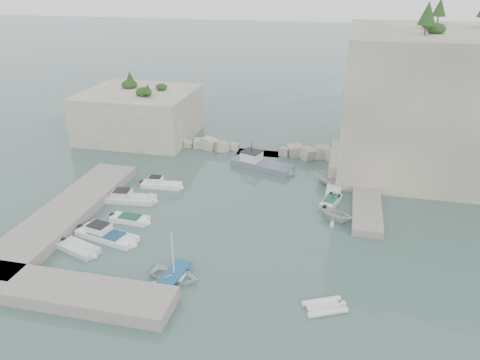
% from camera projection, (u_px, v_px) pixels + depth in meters
% --- Properties ---
extents(ground, '(400.00, 400.00, 0.00)m').
position_uv_depth(ground, '(226.00, 232.00, 45.94)').
color(ground, '#41625A').
rests_on(ground, ground).
extents(cliff_east, '(26.00, 22.00, 17.00)m').
position_uv_depth(cliff_east, '(451.00, 102.00, 58.12)').
color(cliff_east, beige).
rests_on(cliff_east, ground).
extents(cliff_terrace, '(8.00, 10.00, 2.50)m').
position_uv_depth(cliff_terrace, '(362.00, 164.00, 58.73)').
color(cliff_terrace, beige).
rests_on(cliff_terrace, ground).
extents(outcrop_west, '(16.00, 14.00, 7.00)m').
position_uv_depth(outcrop_west, '(140.00, 114.00, 70.77)').
color(outcrop_west, beige).
rests_on(outcrop_west, ground).
extents(quay_west, '(5.00, 24.00, 1.10)m').
position_uv_depth(quay_west, '(65.00, 214.00, 48.31)').
color(quay_west, '#9E9689').
rests_on(quay_west, ground).
extents(quay_south, '(18.00, 4.00, 1.10)m').
position_uv_depth(quay_south, '(63.00, 291.00, 36.68)').
color(quay_south, '#9E9689').
rests_on(quay_south, ground).
extents(ledge_east, '(3.00, 16.00, 0.80)m').
position_uv_depth(ledge_east, '(366.00, 198.00, 51.89)').
color(ledge_east, '#9E9689').
rests_on(ledge_east, ground).
extents(breakwater, '(28.00, 3.00, 1.40)m').
position_uv_depth(breakwater, '(259.00, 148.00, 65.38)').
color(breakwater, beige).
rests_on(breakwater, ground).
extents(motorboat_a, '(5.31, 1.90, 1.40)m').
position_uv_depth(motorboat_a, '(162.00, 187.00, 55.42)').
color(motorboat_a, white).
rests_on(motorboat_a, ground).
extents(motorboat_b, '(6.40, 2.68, 1.40)m').
position_uv_depth(motorboat_b, '(130.00, 201.00, 52.11)').
color(motorboat_b, silver).
rests_on(motorboat_b, ground).
extents(motorboat_c, '(4.33, 1.75, 0.70)m').
position_uv_depth(motorboat_c, '(130.00, 221.00, 47.92)').
color(motorboat_c, white).
rests_on(motorboat_c, ground).
extents(motorboat_d, '(7.18, 3.54, 1.40)m').
position_uv_depth(motorboat_d, '(107.00, 238.00, 44.92)').
color(motorboat_d, white).
rests_on(motorboat_d, ground).
extents(motorboat_e, '(4.72, 3.12, 0.70)m').
position_uv_depth(motorboat_e, '(79.00, 251.00, 42.93)').
color(motorboat_e, silver).
rests_on(motorboat_e, ground).
extents(rowboat, '(4.80, 3.71, 0.91)m').
position_uv_depth(rowboat, '(174.00, 278.00, 39.15)').
color(rowboat, white).
rests_on(rowboat, ground).
extents(inflatable_dinghy, '(3.82, 2.99, 0.44)m').
position_uv_depth(inflatable_dinghy, '(324.00, 309.00, 35.66)').
color(inflatable_dinghy, silver).
rests_on(inflatable_dinghy, ground).
extents(tender_east_a, '(4.57, 4.29, 1.93)m').
position_uv_depth(tender_east_a, '(336.00, 221.00, 48.07)').
color(tender_east_a, silver).
rests_on(tender_east_a, ground).
extents(tender_east_b, '(2.50, 4.24, 0.70)m').
position_uv_depth(tender_east_b, '(331.00, 204.00, 51.54)').
color(tender_east_b, silver).
rests_on(tender_east_b, ground).
extents(tender_east_c, '(1.65, 5.10, 0.70)m').
position_uv_depth(tender_east_c, '(333.00, 193.00, 53.89)').
color(tender_east_c, silver).
rests_on(tender_east_c, ground).
extents(tender_east_d, '(4.76, 3.09, 1.72)m').
position_uv_depth(tender_east_d, '(334.00, 186.00, 55.69)').
color(tender_east_d, silver).
rests_on(tender_east_d, ground).
extents(work_boat, '(9.26, 5.36, 2.20)m').
position_uv_depth(work_boat, '(262.00, 168.00, 60.58)').
color(work_boat, slate).
rests_on(work_boat, ground).
extents(rowboat_mast, '(0.10, 0.10, 4.20)m').
position_uv_depth(rowboat_mast, '(173.00, 252.00, 38.10)').
color(rowboat_mast, white).
rests_on(rowboat_mast, rowboat).
extents(vegetation, '(53.48, 13.88, 13.40)m').
position_uv_depth(vegetation, '(418.00, 20.00, 56.52)').
color(vegetation, '#1E4219').
rests_on(vegetation, ground).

